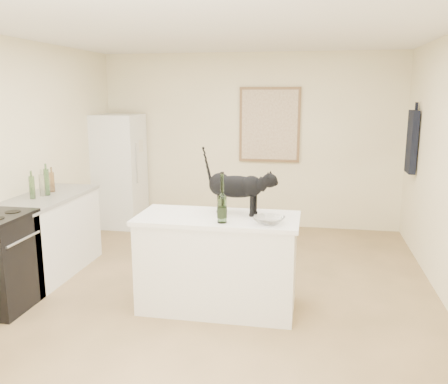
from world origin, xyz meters
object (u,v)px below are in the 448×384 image
wine_bottle (222,201)px  glass_bowl (269,220)px  fridge (119,171)px  black_cat (236,190)px

wine_bottle → glass_bowl: (0.41, 0.03, -0.17)m
fridge → glass_bowl: bearing=-47.0°
wine_bottle → glass_bowl: wine_bottle is taller
fridge → wine_bottle: size_ratio=4.28×
black_cat → fridge: bearing=144.8°
fridge → glass_bowl: 3.73m
black_cat → wine_bottle: bearing=-88.4°
black_cat → wine_bottle: 0.35m
fridge → wine_bottle: fridge is taller
wine_bottle → black_cat: bearing=79.1°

